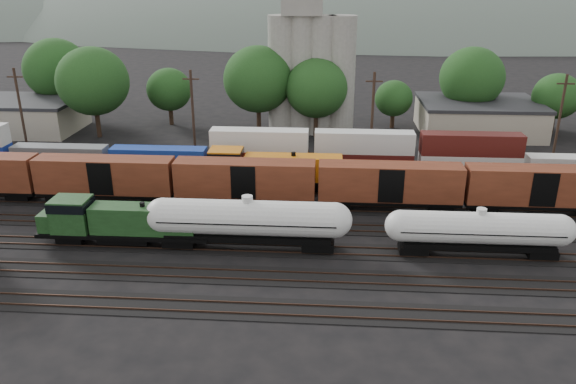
# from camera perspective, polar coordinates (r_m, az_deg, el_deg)

# --- Properties ---
(ground) EXTENTS (600.00, 600.00, 0.00)m
(ground) POSITION_cam_1_polar(r_m,az_deg,el_deg) (56.69, -2.42, -3.50)
(ground) COLOR black
(tracks) EXTENTS (180.00, 33.20, 0.20)m
(tracks) POSITION_cam_1_polar(r_m,az_deg,el_deg) (56.67, -2.42, -3.46)
(tracks) COLOR black
(tracks) RESTS_ON ground
(green_locomotive) EXTENTS (16.06, 2.83, 4.25)m
(green_locomotive) POSITION_cam_1_polar(r_m,az_deg,el_deg) (54.38, -17.24, -2.81)
(green_locomotive) COLOR black
(green_locomotive) RESTS_ON ground
(tank_car_a) EXTENTS (18.89, 3.38, 4.95)m
(tank_car_a) POSITION_cam_1_polar(r_m,az_deg,el_deg) (51.07, -4.10, -2.85)
(tank_car_a) COLOR silver
(tank_car_a) RESTS_ON ground
(tank_car_b) EXTENTS (16.63, 2.98, 4.36)m
(tank_car_b) POSITION_cam_1_polar(r_m,az_deg,el_deg) (52.57, 18.84, -3.67)
(tank_car_b) COLOR silver
(tank_car_b) RESTS_ON ground
(orange_locomotive) EXTENTS (18.60, 3.10, 4.65)m
(orange_locomotive) POSITION_cam_1_polar(r_m,az_deg,el_deg) (65.02, -2.24, 2.34)
(orange_locomotive) COLOR black
(orange_locomotive) RESTS_ON ground
(boxcar_string) EXTENTS (138.20, 2.90, 4.20)m
(boxcar_string) POSITION_cam_1_polar(r_m,az_deg,el_deg) (60.40, -4.38, 1.26)
(boxcar_string) COLOR black
(boxcar_string) RESTS_ON ground
(container_wall) EXTENTS (160.00, 2.60, 5.80)m
(container_wall) POSITION_cam_1_polar(r_m,az_deg,el_deg) (69.80, -2.63, 3.81)
(container_wall) COLOR black
(container_wall) RESTS_ON ground
(grain_silo) EXTENTS (13.40, 5.00, 29.00)m
(grain_silo) POSITION_cam_1_polar(r_m,az_deg,el_deg) (88.04, 2.28, 13.14)
(grain_silo) COLOR gray
(grain_silo) RESTS_ON ground
(industrial_sheds) EXTENTS (119.38, 17.26, 5.10)m
(industrial_sheds) POSITION_cam_1_polar(r_m,az_deg,el_deg) (88.93, 4.35, 7.47)
(industrial_sheds) COLOR #9E937F
(industrial_sheds) RESTS_ON ground
(tree_band) EXTENTS (163.22, 22.12, 13.92)m
(tree_band) POSITION_cam_1_polar(r_m,az_deg,el_deg) (90.63, 1.69, 11.14)
(tree_band) COLOR black
(tree_band) RESTS_ON ground
(utility_poles) EXTENTS (122.20, 0.36, 12.00)m
(utility_poles) POSITION_cam_1_polar(r_m,az_deg,el_deg) (75.42, -0.65, 7.86)
(utility_poles) COLOR black
(utility_poles) RESTS_ON ground
(distant_hills) EXTENTS (860.00, 286.00, 130.00)m
(distant_hills) POSITION_cam_1_polar(r_m,az_deg,el_deg) (314.75, 7.43, 13.08)
(distant_hills) COLOR #59665B
(distant_hills) RESTS_ON ground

